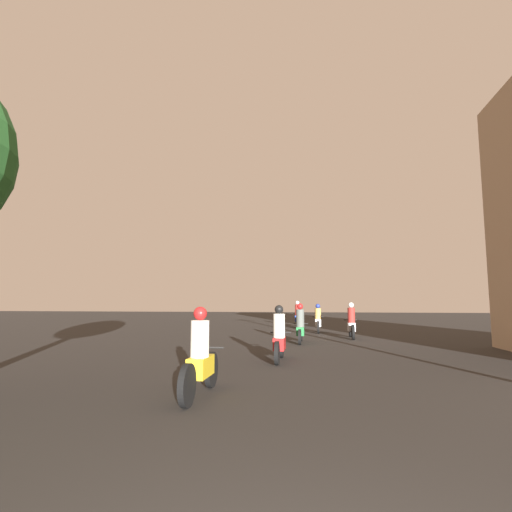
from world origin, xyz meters
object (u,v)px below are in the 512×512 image
motorcycle_red (279,338)px  motorcycle_blue (298,317)px  motorcycle_white (318,321)px  motorcycle_silver (351,324)px  motorcycle_green (300,327)px  motorcycle_yellow (200,360)px

motorcycle_red → motorcycle_blue: bearing=88.2°
motorcycle_red → motorcycle_white: (1.13, 10.39, -0.01)m
motorcycle_silver → motorcycle_white: bearing=110.2°
motorcycle_green → motorcycle_white: 5.45m
motorcycle_white → motorcycle_blue: (-1.27, 4.54, 0.04)m
motorcycle_white → motorcycle_red: bearing=-101.4°
motorcycle_red → motorcycle_white: 10.46m
motorcycle_red → motorcycle_blue: 14.94m
motorcycle_yellow → motorcycle_silver: 12.15m
motorcycle_red → motorcycle_silver: (2.59, 7.29, 0.02)m
motorcycle_silver → motorcycle_yellow: bearing=-112.1°
motorcycle_silver → motorcycle_white: 3.43m
motorcycle_silver → motorcycle_blue: bearing=104.7°
motorcycle_red → motorcycle_silver: size_ratio=1.00×
motorcycle_red → motorcycle_green: 5.01m
motorcycle_green → motorcycle_blue: (-0.54, 9.94, 0.03)m
motorcycle_yellow → motorcycle_blue: 19.27m
motorcycle_red → motorcycle_green: motorcycle_green is taller
motorcycle_red → motorcycle_silver: bearing=68.1°
motorcycle_silver → motorcycle_white: motorcycle_silver is taller
motorcycle_silver → motorcycle_blue: (-2.73, 7.65, 0.02)m
motorcycle_silver → motorcycle_blue: size_ratio=0.96×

